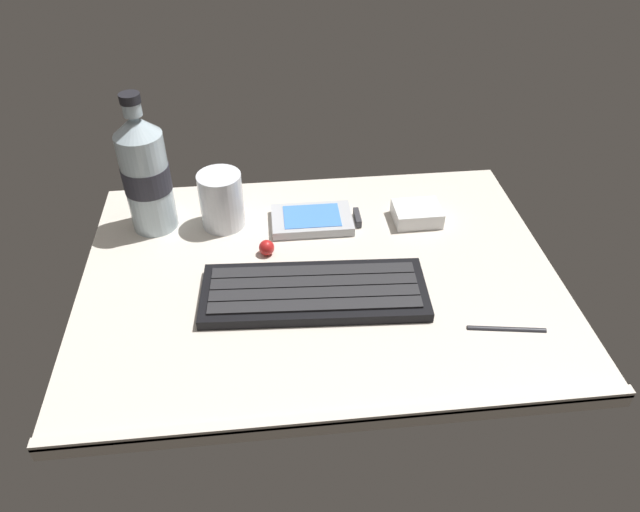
{
  "coord_description": "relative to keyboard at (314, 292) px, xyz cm",
  "views": [
    {
      "loc": [
        -6.49,
        -60.75,
        52.46
      ],
      "look_at": [
        0.0,
        0.0,
        3.0
      ],
      "focal_mm": 33.29,
      "sensor_mm": 36.0,
      "label": 1
    }
  ],
  "objects": [
    {
      "name": "juice_cup",
      "position": [
        -11.91,
        17.44,
        3.1
      ],
      "size": [
        6.4,
        6.4,
        8.5
      ],
      "color": "silver",
      "rests_on": "ground_plane"
    },
    {
      "name": "trackball_mouse",
      "position": [
        -5.77,
        9.51,
        0.29
      ],
      "size": [
        2.2,
        2.2,
        2.2
      ],
      "primitive_type": "sphere",
      "color": "red",
      "rests_on": "ground_plane"
    },
    {
      "name": "water_bottle",
      "position": [
        -22.05,
        18.25,
        8.2
      ],
      "size": [
        6.73,
        6.73,
        20.8
      ],
      "color": "silver",
      "rests_on": "ground_plane"
    },
    {
      "name": "handheld_device",
      "position": [
        1.89,
        16.01,
        -0.08
      ],
      "size": [
        12.84,
        7.68,
        1.5
      ],
      "color": "#B7BABF",
      "rests_on": "ground_plane"
    },
    {
      "name": "ground_plane",
      "position": [
        1.23,
        4.28,
        -1.79
      ],
      "size": [
        64.0,
        48.0,
        2.8
      ],
      "color": "beige"
    },
    {
      "name": "stylus_pen",
      "position": [
        22.74,
        -8.42,
        -0.46
      ],
      "size": [
        9.49,
        2.17,
        0.7
      ],
      "primitive_type": "cylinder",
      "rotation": [
        0.0,
        1.57,
        -0.16
      ],
      "color": "#26262B",
      "rests_on": "ground_plane"
    },
    {
      "name": "keyboard",
      "position": [
        0.0,
        0.0,
        0.0
      ],
      "size": [
        29.6,
        12.68,
        1.7
      ],
      "color": "black",
      "rests_on": "ground_plane"
    },
    {
      "name": "charger_block",
      "position": [
        17.08,
        15.24,
        0.39
      ],
      "size": [
        7.05,
        5.66,
        2.4
      ],
      "primitive_type": "cube",
      "rotation": [
        0.0,
        0.0,
        0.01
      ],
      "color": "white",
      "rests_on": "ground_plane"
    }
  ]
}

